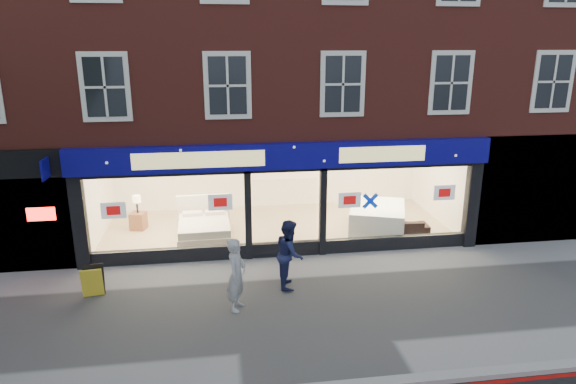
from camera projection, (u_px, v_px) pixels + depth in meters
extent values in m
plane|color=gray|center=(304.00, 309.00, 11.76)|extent=(120.00, 120.00, 0.00)
cube|color=tan|center=(277.00, 227.00, 16.72)|extent=(11.00, 4.50, 0.10)
cube|color=maroon|center=(269.00, 16.00, 16.50)|extent=(19.00, 8.00, 6.70)
cube|color=#0A0774|center=(287.00, 156.00, 13.65)|extent=(11.40, 0.28, 0.70)
cube|color=black|center=(286.00, 249.00, 14.62)|extent=(11.00, 0.18, 0.40)
cube|color=black|center=(80.00, 222.00, 13.53)|extent=(0.35, 0.30, 2.60)
cube|color=black|center=(471.00, 204.00, 15.03)|extent=(0.35, 0.30, 2.60)
cube|color=white|center=(166.00, 213.00, 13.75)|extent=(4.20, 0.02, 2.10)
cube|color=white|center=(399.00, 203.00, 14.63)|extent=(4.20, 0.02, 2.10)
cube|color=white|center=(285.00, 215.00, 14.51)|extent=(1.80, 0.02, 2.10)
cube|color=silver|center=(269.00, 173.00, 18.50)|extent=(11.00, 0.20, 2.60)
cube|color=#FFEAC6|center=(276.00, 151.00, 16.00)|extent=(11.00, 4.50, 0.12)
cube|color=#FF140C|center=(41.00, 214.00, 13.23)|extent=(0.70, 0.04, 0.35)
cube|color=black|center=(533.00, 188.00, 15.35)|extent=(4.00, 0.40, 3.30)
cube|color=silver|center=(205.00, 234.00, 15.56)|extent=(1.63, 1.89, 0.32)
cube|color=silver|center=(204.00, 225.00, 15.49)|extent=(1.56, 1.82, 0.23)
cube|color=silver|center=(203.00, 211.00, 16.38)|extent=(1.65, 0.17, 1.11)
cube|color=silver|center=(192.00, 214.00, 16.01)|extent=(0.61, 0.31, 0.11)
cube|color=silver|center=(215.00, 212.00, 16.12)|extent=(0.61, 0.31, 0.11)
cube|color=brown|center=(138.00, 221.00, 16.36)|extent=(0.55, 0.55, 0.55)
cube|color=white|center=(377.00, 226.00, 16.27)|extent=(2.24, 2.50, 0.27)
cube|color=white|center=(377.00, 218.00, 16.20)|extent=(2.24, 2.50, 0.27)
cube|color=white|center=(378.00, 210.00, 16.12)|extent=(2.24, 2.50, 0.27)
imported|color=black|center=(400.00, 227.00, 15.86)|extent=(1.74, 0.79, 0.50)
cube|color=gold|center=(93.00, 281.00, 12.25)|extent=(0.53, 0.38, 0.76)
imported|color=#999BA0|center=(236.00, 274.00, 11.53)|extent=(0.61, 0.73, 1.71)
imported|color=#191E46|center=(290.00, 254.00, 12.62)|extent=(0.74, 0.91, 1.73)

